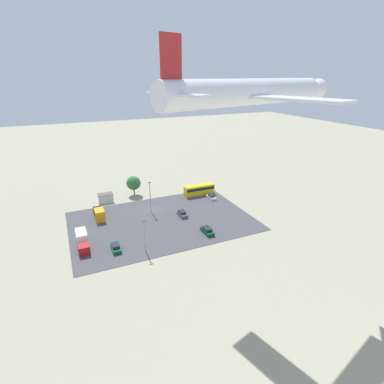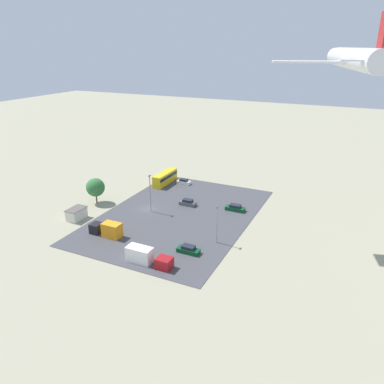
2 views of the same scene
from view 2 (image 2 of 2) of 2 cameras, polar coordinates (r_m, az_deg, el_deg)
The scene contains 14 objects.
ground_plane at distance 94.70m, azimuth -6.73°, elevation -2.58°, with size 400.00×400.00×0.00m, color gray.
parking_lot_surface at distance 90.73m, azimuth -2.09°, elevation -3.53°, with size 49.54×33.87×0.08m.
shed_building at distance 92.34m, azimuth -17.19°, elevation -3.18°, with size 4.77×3.07×2.69m.
bus at distance 111.00m, azimuth -4.13°, elevation 2.22°, with size 10.53×2.62×3.37m.
parked_car_0 at distance 110.70m, azimuth -1.27°, elevation 1.57°, with size 1.82×4.02×1.52m.
parked_car_1 at distance 74.67m, azimuth -0.55°, elevation -8.78°, with size 1.91×4.53×1.55m.
parked_car_2 at distance 95.83m, azimuth -0.65°, elevation -1.64°, with size 1.92×4.29×1.61m.
parked_car_3 at distance 93.39m, azimuth 6.59°, elevation -2.43°, with size 1.97×4.74×1.60m.
parked_truck_0 at distance 71.47m, azimuth -6.95°, elevation -9.78°, with size 2.48×9.21×2.98m.
parked_truck_1 at distance 82.61m, azimuth -12.75°, elevation -5.59°, with size 2.48×7.35×3.12m.
tree_near_shed at distance 99.34m, azimuth -14.50°, elevation 0.69°, with size 4.78×4.78×6.68m.
light_pole_lot_centre at distance 76.64m, azimuth 3.83°, elevation -4.73°, with size 0.90×0.28×8.11m.
light_pole_lot_edge at distance 91.07m, azimuth -6.39°, elevation -0.01°, with size 0.90×0.28×9.42m.
airplane at distance 77.39m, azimuth 23.34°, elevation 18.15°, with size 34.77×28.87×8.51m.
Camera 2 is at (72.84, 46.89, 38.26)m, focal length 35.00 mm.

